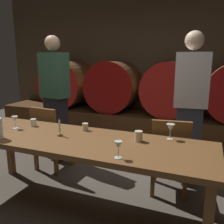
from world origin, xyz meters
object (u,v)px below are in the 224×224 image
object	(u,v)px
guest_left	(55,98)
cup_center_right	(85,127)
cup_far_right	(139,136)
wine_barrel_center_right	(171,89)
chair_left	(49,136)
wine_glass_right	(170,128)
candle_center	(60,131)
wine_glass_left	(15,120)
cup_center_left	(33,122)
wine_glass_center	(118,146)
wine_barrel_center_left	(114,86)
chair_right	(170,153)
guest_right	(190,107)
dining_table	(78,145)
wine_barrel_far_left	(66,84)

from	to	relation	value
guest_left	cup_center_right	xyz separation A→B (m)	(0.88, -0.73, -0.15)
cup_far_right	wine_barrel_center_right	bearing A→B (deg)	92.12
chair_left	wine_glass_right	distance (m)	1.69
chair_left	candle_center	world-z (taller)	candle_center
wine_glass_left	wine_glass_right	size ratio (longest dim) A/B	0.92
cup_far_right	wine_glass_left	bearing A→B (deg)	-175.57
guest_left	cup_center_left	world-z (taller)	guest_left
cup_far_right	wine_glass_center	bearing A→B (deg)	-95.33
wine_glass_left	cup_center_left	xyz separation A→B (m)	(0.12, 0.15, -0.06)
wine_glass_right	cup_far_right	world-z (taller)	wine_glass_right
wine_barrel_center_left	chair_right	distance (m)	2.51
guest_right	wine_glass_right	size ratio (longest dim) A/B	11.99
chair_left	wine_glass_right	size ratio (longest dim) A/B	5.86
guest_right	wine_glass_center	size ratio (longest dim) A/B	13.03
wine_barrel_center_right	dining_table	bearing A→B (deg)	-100.37
chair_left	cup_center_right	distance (m)	0.87
wine_barrel_center_left	chair_right	size ratio (longest dim) A/B	1.14
dining_table	cup_far_right	bearing A→B (deg)	14.34
wine_barrel_center_right	chair_right	bearing A→B (deg)	-80.74
wine_barrel_center_left	cup_center_left	bearing A→B (deg)	-90.61
guest_right	cup_center_left	xyz separation A→B (m)	(-1.62, -0.86, -0.14)
wine_barrel_center_left	wine_glass_left	world-z (taller)	wine_barrel_center_left
chair_left	cup_center_right	size ratio (longest dim) A/B	11.09
cup_center_right	chair_right	bearing A→B (deg)	21.70
wine_barrel_center_left	cup_center_left	distance (m)	2.41
wine_glass_left	wine_barrel_far_left	bearing A→B (deg)	110.59
wine_barrel_far_left	wine_barrel_center_left	xyz separation A→B (m)	(1.11, 0.00, 0.00)
chair_left	cup_center_left	world-z (taller)	chair_left
wine_barrel_center_right	wine_glass_center	size ratio (longest dim) A/B	7.25
chair_left	wine_glass_center	distance (m)	1.63
wine_barrel_center_right	wine_glass_left	world-z (taller)	wine_barrel_center_right
wine_barrel_center_left	candle_center	size ratio (longest dim) A/B	5.46
candle_center	wine_barrel_center_left	bearing A→B (deg)	99.84
wine_glass_center	wine_glass_right	size ratio (longest dim) A/B	0.92
wine_barrel_center_right	wine_barrel_center_left	bearing A→B (deg)	180.00
wine_barrel_center_right	candle_center	world-z (taller)	wine_barrel_center_right
wine_glass_right	wine_barrel_far_left	bearing A→B (deg)	138.48
guest_right	wine_glass_center	xyz separation A→B (m)	(-0.41, -1.33, -0.09)
wine_barrel_center_left	wine_barrel_far_left	bearing A→B (deg)	180.00
wine_barrel_center_left	wine_barrel_center_right	size ratio (longest dim) A/B	1.00
chair_right	cup_far_right	world-z (taller)	chair_right
wine_barrel_center_left	guest_left	distance (m)	1.63
wine_barrel_center_left	cup_far_right	xyz separation A→B (m)	(1.22, -2.46, -0.14)
wine_glass_left	wine_glass_center	bearing A→B (deg)	-13.87
wine_glass_left	wine_glass_right	xyz separation A→B (m)	(1.62, 0.27, 0.01)
wine_barrel_far_left	chair_left	size ratio (longest dim) A/B	1.14
wine_barrel_center_left	chair_left	xyz separation A→B (m)	(-0.14, -1.99, -0.45)
wine_barrel_far_left	chair_right	world-z (taller)	wine_barrel_far_left
wine_barrel_far_left	chair_right	size ratio (longest dim) A/B	1.14
guest_left	guest_right	bearing A→B (deg)	-169.46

